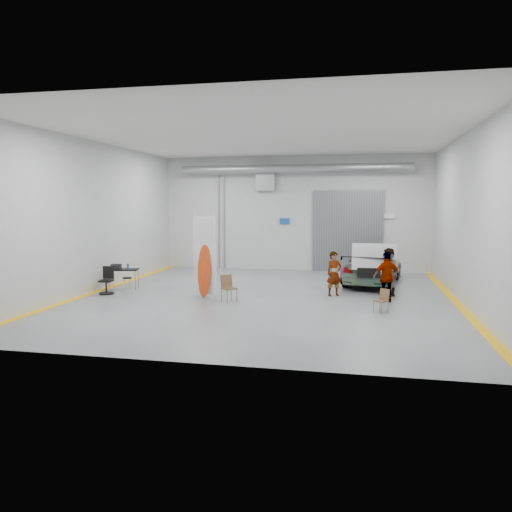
% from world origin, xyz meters
% --- Properties ---
extents(ground, '(16.00, 16.00, 0.00)m').
position_xyz_m(ground, '(0.00, 0.00, 0.00)').
color(ground, slate).
rests_on(ground, ground).
extents(room_shell, '(14.02, 16.18, 6.01)m').
position_xyz_m(room_shell, '(0.24, 2.22, 4.08)').
color(room_shell, '#B3B6B8').
rests_on(room_shell, ground).
extents(sedan_car, '(2.94, 5.44, 1.50)m').
position_xyz_m(sedan_car, '(4.00, 4.14, 0.75)').
color(sedan_car, white).
rests_on(sedan_car, ground).
extents(person_a, '(0.74, 0.67, 1.71)m').
position_xyz_m(person_a, '(2.50, 0.86, 0.85)').
color(person_a, '#957751').
rests_on(person_a, ground).
extents(person_b, '(1.13, 1.08, 1.83)m').
position_xyz_m(person_b, '(4.57, 1.26, 0.92)').
color(person_b, '#456E7F').
rests_on(person_b, ground).
extents(person_c, '(1.14, 0.83, 1.83)m').
position_xyz_m(person_c, '(4.41, -0.03, 0.91)').
color(person_c, olive).
rests_on(person_c, ground).
extents(surfboard_display, '(0.92, 0.32, 3.24)m').
position_xyz_m(surfboard_display, '(-2.22, -0.44, 1.31)').
color(surfboard_display, white).
rests_on(surfboard_display, ground).
extents(folding_chair_near, '(0.64, 0.73, 0.97)m').
position_xyz_m(folding_chair_near, '(-1.11, -1.16, 0.30)').
color(folding_chair_near, brown).
rests_on(folding_chair_near, ground).
extents(folding_chair_far, '(0.51, 0.58, 0.78)m').
position_xyz_m(folding_chair_far, '(4.14, -1.90, 0.24)').
color(folding_chair_far, brown).
rests_on(folding_chair_far, ground).
extents(shop_stool, '(0.36, 0.36, 0.70)m').
position_xyz_m(shop_stool, '(-5.29, -0.69, 0.35)').
color(shop_stool, black).
rests_on(shop_stool, ground).
extents(work_table, '(1.44, 0.94, 1.08)m').
position_xyz_m(work_table, '(-6.21, 0.56, 0.83)').
color(work_table, gray).
rests_on(work_table, ground).
extents(office_chair, '(0.57, 0.57, 1.06)m').
position_xyz_m(office_chair, '(-6.21, -0.57, 0.47)').
color(office_chair, black).
rests_on(office_chair, ground).
extents(trunk_lid, '(1.75, 1.06, 0.04)m').
position_xyz_m(trunk_lid, '(4.00, 1.81, 1.52)').
color(trunk_lid, silver).
rests_on(trunk_lid, sedan_car).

